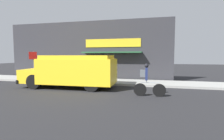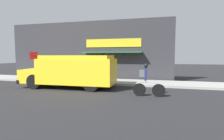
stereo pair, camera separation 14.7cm
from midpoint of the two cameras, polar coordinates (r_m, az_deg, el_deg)
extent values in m
plane|color=#232326|center=(13.32, -13.56, -4.38)|extent=(70.00, 70.00, 0.00)
cube|color=#999993|center=(14.42, -11.25, -3.36)|extent=(28.00, 2.51, 0.15)
cube|color=#2D2D33|center=(15.63, -9.07, 6.30)|extent=(14.88, 0.18, 5.05)
cube|color=gold|center=(14.75, -0.18, 8.82)|extent=(4.73, 0.05, 0.68)
cube|color=#235633|center=(14.36, -0.54, 5.80)|extent=(4.97, 0.77, 0.10)
cube|color=yellow|center=(11.33, -11.50, -0.33)|extent=(4.80, 2.29, 1.55)
cube|color=yellow|center=(12.86, -23.94, -1.62)|extent=(1.40, 1.99, 0.85)
cube|color=yellow|center=(11.29, -11.57, 4.14)|extent=(4.41, 2.11, 0.21)
cube|color=black|center=(13.27, -26.08, -2.93)|extent=(0.20, 2.07, 0.24)
cube|color=red|center=(13.05, -14.46, 0.60)|extent=(0.04, 0.44, 0.44)
cylinder|color=black|center=(13.36, -19.96, -2.53)|extent=(0.92, 0.29, 0.91)
cylinder|color=black|center=(11.89, -24.52, -3.53)|extent=(0.92, 0.29, 0.91)
cylinder|color=black|center=(11.83, -4.32, -3.16)|extent=(0.92, 0.29, 0.91)
cylinder|color=black|center=(10.14, -7.15, -4.49)|extent=(0.92, 0.29, 0.91)
cylinder|color=black|center=(9.13, 14.72, -6.44)|extent=(0.66, 0.07, 0.66)
cylinder|color=black|center=(9.12, 8.69, -6.35)|extent=(0.66, 0.07, 0.66)
cylinder|color=#999EA3|center=(9.04, 11.75, -4.04)|extent=(0.91, 0.08, 0.04)
cylinder|color=#999EA3|center=(9.04, 10.69, -3.65)|extent=(0.04, 0.04, 0.12)
cube|color=navy|center=(8.99, 10.73, -1.29)|extent=(0.13, 0.21, 0.63)
sphere|color=black|center=(8.96, 10.77, 1.41)|extent=(0.21, 0.21, 0.21)
cube|color=#565B60|center=(8.99, 9.52, -1.07)|extent=(0.27, 0.15, 0.36)
cylinder|color=slate|center=(15.67, -24.46, 1.42)|extent=(0.07, 0.07, 2.28)
cube|color=red|center=(15.61, -24.67, 4.31)|extent=(0.45, 0.45, 0.60)
cylinder|color=slate|center=(14.95, -13.66, -1.26)|extent=(0.50, 0.50, 0.81)
cylinder|color=black|center=(14.92, -13.69, 0.38)|extent=(0.51, 0.51, 0.04)
camera|label=1|loc=(0.07, -90.35, -0.03)|focal=28.00mm
camera|label=2|loc=(0.07, 89.65, 0.03)|focal=28.00mm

